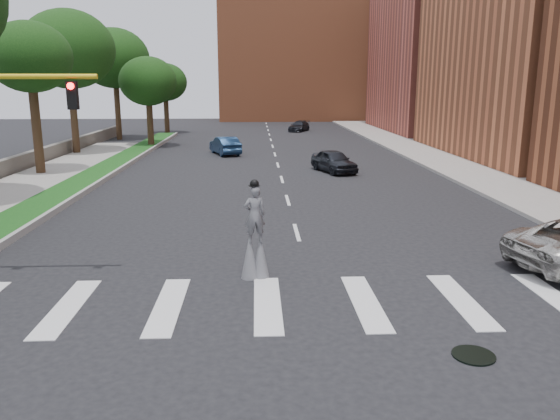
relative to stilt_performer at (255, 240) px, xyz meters
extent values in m
plane|color=black|center=(1.60, -3.03, -1.16)|extent=(160.00, 160.00, 0.00)
cube|color=#134514|center=(-9.90, 16.97, -1.03)|extent=(2.00, 60.00, 0.25)
cube|color=#999993|center=(-8.85, 16.97, -1.02)|extent=(0.20, 60.00, 0.28)
cube|color=gray|center=(14.10, 21.97, -1.07)|extent=(5.00, 90.00, 0.18)
cube|color=#5F5A52|center=(-15.40, 18.97, -0.61)|extent=(0.50, 56.00, 1.10)
cylinder|color=black|center=(4.60, -5.03, -1.14)|extent=(0.90, 0.90, 0.04)
cube|color=#B85344|center=(23.60, 50.97, 8.84)|extent=(16.00, 22.00, 20.00)
cube|color=#B76039|center=(7.60, 74.97, 7.84)|extent=(26.00, 14.00, 18.00)
cube|color=black|center=(-4.90, -0.03, 4.14)|extent=(0.28, 0.18, 0.75)
cylinder|color=#FF0C0C|center=(-4.90, -0.13, 4.39)|extent=(0.18, 0.06, 0.18)
cylinder|color=#332214|center=(0.16, 0.03, -0.62)|extent=(0.07, 0.07, 1.06)
cylinder|color=#332214|center=(-0.16, -0.03, -0.62)|extent=(0.07, 0.07, 1.06)
cone|color=#5A595E|center=(0.16, 0.03, -0.49)|extent=(0.52, 0.52, 1.33)
cone|color=#5A595E|center=(-0.16, -0.03, -0.49)|extent=(0.52, 0.52, 1.33)
imported|color=#5A595E|center=(0.00, 0.00, 0.76)|extent=(0.68, 0.50, 1.70)
sphere|color=black|center=(0.00, 0.00, 1.67)|extent=(0.26, 0.26, 0.26)
cylinder|color=black|center=(0.00, 0.00, 1.62)|extent=(0.34, 0.34, 0.02)
cube|color=gold|center=(-0.02, 0.14, 1.23)|extent=(0.22, 0.05, 0.10)
imported|color=black|center=(5.11, 19.68, -0.44)|extent=(2.97, 4.55, 1.44)
imported|color=#162D4D|center=(-2.45, 29.18, -0.43)|extent=(2.91, 4.68, 1.46)
imported|color=black|center=(5.32, 51.09, -0.55)|extent=(3.20, 4.52, 1.21)
cylinder|color=#332214|center=(-13.46, 19.20, 1.82)|extent=(0.56, 0.56, 5.94)
ellipsoid|color=black|center=(-13.46, 19.20, 6.03)|extent=(4.99, 4.99, 4.24)
cylinder|color=#332214|center=(-14.50, 29.61, 2.08)|extent=(0.56, 0.56, 6.47)
ellipsoid|color=black|center=(-14.50, 29.61, 7.10)|extent=(7.16, 7.16, 6.08)
cylinder|color=#332214|center=(-14.03, 41.91, 2.03)|extent=(0.56, 0.56, 6.38)
ellipsoid|color=black|center=(-14.03, 41.91, 6.97)|extent=(6.98, 6.98, 5.93)
cylinder|color=#332214|center=(-9.46, 34.82, 1.14)|extent=(0.56, 0.56, 4.58)
ellipsoid|color=black|center=(-9.46, 34.82, 4.70)|extent=(5.08, 5.08, 4.31)
cylinder|color=#332214|center=(-10.22, 49.01, 1.12)|extent=(0.56, 0.56, 4.56)
ellipsoid|color=black|center=(-10.22, 49.01, 4.65)|extent=(5.01, 5.01, 4.26)
camera|label=1|loc=(0.05, -15.35, 4.45)|focal=35.00mm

